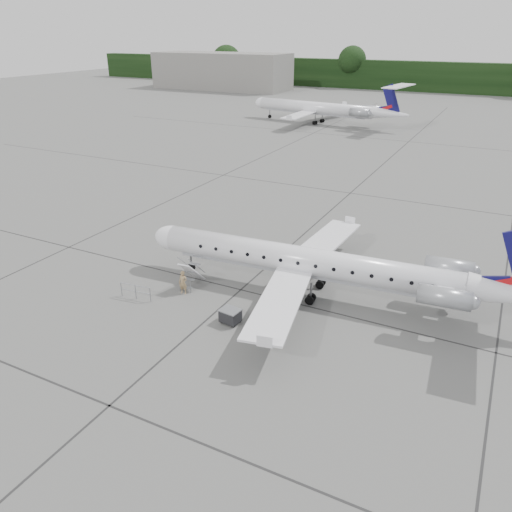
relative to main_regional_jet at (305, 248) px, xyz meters
The scene contains 9 objects.
ground 5.43m from the main_regional_jet, 77.27° to the right, with size 320.00×320.00×0.00m, color #61615E.
treeline 125.77m from the main_regional_jet, 89.56° to the left, with size 260.00×4.00×8.00m, color black.
terminal_building 126.31m from the main_regional_jet, 123.14° to the left, with size 40.00×14.00×10.00m, color slate.
main_regional_jet is the anchor object (origin of this frame).
airstair 7.91m from the main_regional_jet, 160.13° to the right, with size 0.85×2.14×2.04m, color white, non-canonical shape.
passenger 8.36m from the main_regional_jet, 151.67° to the right, with size 0.59×0.39×1.63m, color #9B7E54.
safety_railing 11.39m from the main_regional_jet, 148.17° to the right, with size 2.20×0.08×1.00m, color gray, non-canonical shape.
baggage_cart 6.67m from the main_regional_jet, 113.51° to the right, with size 1.12×0.91×0.97m, color black, non-canonical shape.
bg_regional_left 66.98m from the main_regional_jet, 110.51° to the left, with size 29.50×21.24×7.74m, color white, non-canonical shape.
Camera 1 is at (9.72, -23.50, 16.15)m, focal length 35.00 mm.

